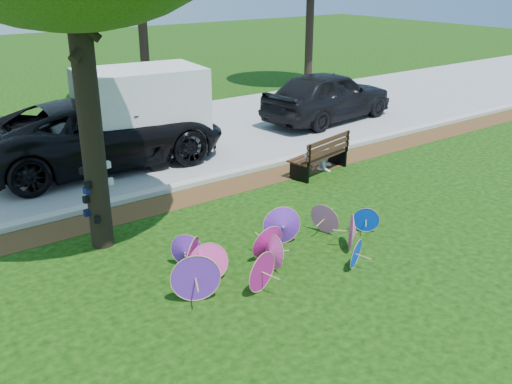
# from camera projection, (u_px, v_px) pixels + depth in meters

# --- Properties ---
(ground) EXTENTS (90.00, 90.00, 0.00)m
(ground) POSITION_uv_depth(u_px,v_px,m) (299.00, 277.00, 10.33)
(ground) COLOR black
(ground) RESTS_ON ground
(mulch_strip) EXTENTS (90.00, 1.00, 0.01)m
(mulch_strip) POSITION_uv_depth(u_px,v_px,m) (178.00, 200.00, 13.70)
(mulch_strip) COLOR #472D16
(mulch_strip) RESTS_ON ground
(curb) EXTENTS (90.00, 0.30, 0.12)m
(curb) POSITION_uv_depth(u_px,v_px,m) (164.00, 190.00, 14.21)
(curb) COLOR #B7B5AD
(curb) RESTS_ON ground
(street) EXTENTS (90.00, 8.00, 0.01)m
(street) POSITION_uv_depth(u_px,v_px,m) (100.00, 151.00, 17.34)
(street) COLOR gray
(street) RESTS_ON ground
(parasol_pile) EXTENTS (4.90, 2.31, 0.86)m
(parasol_pile) POSITION_uv_depth(u_px,v_px,m) (260.00, 248.00, 10.60)
(parasol_pile) COLOR #F943AE
(parasol_pile) RESTS_ON ground
(black_van) EXTENTS (6.95, 3.49, 1.89)m
(black_van) POSITION_uv_depth(u_px,v_px,m) (104.00, 133.00, 15.85)
(black_van) COLOR black
(black_van) RESTS_ON ground
(dark_pickup) EXTENTS (5.55, 2.72, 1.82)m
(dark_pickup) POSITION_uv_depth(u_px,v_px,m) (328.00, 96.00, 20.54)
(dark_pickup) COLOR black
(dark_pickup) RESTS_ON ground
(cargo_trailer) EXTENTS (3.58, 2.50, 2.95)m
(cargo_trailer) POSITION_uv_depth(u_px,v_px,m) (142.00, 110.00, 16.03)
(cargo_trailer) COLOR white
(cargo_trailer) RESTS_ON ground
(park_bench) EXTENTS (2.09, 1.16, 1.03)m
(park_bench) POSITION_uv_depth(u_px,v_px,m) (318.00, 154.00, 15.42)
(park_bench) COLOR black
(park_bench) RESTS_ON ground
(person_left) EXTENTS (0.42, 0.30, 1.07)m
(person_left) POSITION_uv_depth(u_px,v_px,m) (307.00, 155.00, 15.26)
(person_left) COLOR #353D49
(person_left) RESTS_ON ground
(person_right) EXTENTS (0.72, 0.65, 1.23)m
(person_right) POSITION_uv_depth(u_px,v_px,m) (326.00, 148.00, 15.61)
(person_right) COLOR silver
(person_right) RESTS_ON ground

